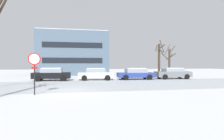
# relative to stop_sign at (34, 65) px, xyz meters

# --- Properties ---
(ground_plane) EXTENTS (120.00, 120.00, 0.00)m
(ground_plane) POSITION_rel_stop_sign_xyz_m (2.17, 1.38, -1.82)
(ground_plane) COLOR white
(road_surface) EXTENTS (80.00, 9.03, 0.00)m
(road_surface) POSITION_rel_stop_sign_xyz_m (2.17, 4.89, -1.82)
(road_surface) COLOR #B7BCC4
(road_surface) RESTS_ON ground
(stop_sign) EXTENTS (0.76, 0.17, 2.60)m
(stop_sign) POSITION_rel_stop_sign_xyz_m (0.00, 0.00, 0.00)
(stop_sign) COLOR black
(stop_sign) RESTS_ON ground
(parked_car_black) EXTENTS (4.29, 2.25, 1.48)m
(parked_car_black) POSITION_rel_stop_sign_xyz_m (-0.13, 10.37, -1.06)
(parked_car_black) COLOR black
(parked_car_black) RESTS_ON ground
(parked_car_white) EXTENTS (4.19, 2.12, 1.42)m
(parked_car_white) POSITION_rel_stop_sign_xyz_m (4.91, 10.14, -1.09)
(parked_car_white) COLOR white
(parked_car_white) RESTS_ON ground
(parked_car_blue) EXTENTS (4.65, 2.18, 1.41)m
(parked_car_blue) POSITION_rel_stop_sign_xyz_m (9.96, 10.08, -1.10)
(parked_car_blue) COLOR #283D93
(parked_car_blue) RESTS_ON ground
(parked_car_gray) EXTENTS (4.60, 2.22, 1.43)m
(parked_car_gray) POSITION_rel_stop_sign_xyz_m (15.01, 10.08, -1.08)
(parked_car_gray) COLOR slate
(parked_car_gray) RESTS_ON ground
(tree_far_right) EXTENTS (1.48, 1.57, 5.36)m
(tree_far_right) POSITION_rel_stop_sign_xyz_m (14.52, 13.06, 0.84)
(tree_far_right) COLOR #423326
(tree_far_right) RESTS_ON ground
(tree_far_mid) EXTENTS (2.03, 2.00, 5.00)m
(tree_far_mid) POSITION_rel_stop_sign_xyz_m (16.68, 14.14, 0.56)
(tree_far_mid) COLOR #423326
(tree_far_mid) RESTS_ON ground
(building_far_left) EXTENTS (12.07, 10.63, 7.66)m
(building_far_left) POSITION_rel_stop_sign_xyz_m (2.25, 24.35, 2.01)
(building_far_left) COLOR slate
(building_far_left) RESTS_ON ground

